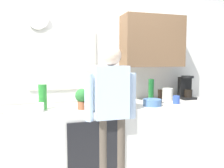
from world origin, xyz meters
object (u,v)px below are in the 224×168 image
bottle_clear_soda (43,97)px  cup_blue_mug (176,100)px  storage_canister (167,94)px  person_at_sink (111,106)px  coffee_maker (186,89)px  potted_plant (82,98)px  bottle_dark_sauce (160,96)px  bottle_green_wine (151,90)px  bottle_olive_oil (100,98)px  cup_white_mug (40,107)px  mixing_bowl (152,102)px

bottle_clear_soda → cup_blue_mug: bottle_clear_soda is taller
bottle_clear_soda → storage_canister: bearing=3.7°
person_at_sink → coffee_maker: bearing=11.9°
person_at_sink → cup_blue_mug: bearing=2.1°
bottle_clear_soda → potted_plant: 0.43m
cup_blue_mug → storage_canister: storage_canister is taller
bottle_clear_soda → person_at_sink: person_at_sink is taller
bottle_dark_sauce → cup_blue_mug: (0.19, -0.07, -0.04)m
bottle_green_wine → storage_canister: 0.25m
potted_plant → bottle_olive_oil: bearing=-18.6°
bottle_clear_soda → storage_canister: (1.62, 0.10, -0.05)m
bottle_olive_oil → person_at_sink: person_at_sink is taller
cup_white_mug → mixing_bowl: (1.28, -0.04, -0.01)m
cup_blue_mug → bottle_clear_soda: bearing=175.6°
coffee_maker → bottle_dark_sauce: bearing=-157.2°
person_at_sink → cup_white_mug: bearing=158.0°
bottle_dark_sauce → potted_plant: potted_plant is taller
bottle_green_wine → bottle_dark_sauce: bottle_green_wine is taller
bottle_olive_oil → person_at_sink: bearing=-51.2°
bottle_olive_oil → cup_white_mug: (-0.63, 0.06, -0.08)m
bottle_dark_sauce → bottle_clear_soda: bearing=177.8°
cup_blue_mug → coffee_maker: bearing=40.7°
coffee_maker → bottle_olive_oil: size_ratio=1.32×
coffee_maker → bottle_green_wine: size_ratio=1.10×
bottle_dark_sauce → mixing_bowl: 0.20m
bottle_dark_sauce → potted_plant: 1.00m
bottle_olive_oil → person_at_sink: size_ratio=0.16×
bottle_dark_sauce → storage_canister: bottle_dark_sauce is taller
bottle_dark_sauce → cup_blue_mug: bearing=-19.9°
storage_canister → cup_blue_mug: bearing=-92.0°
bottle_olive_oil → person_at_sink: 0.17m
coffee_maker → bottle_dark_sauce: size_ratio=1.83×
coffee_maker → potted_plant: size_ratio=1.43×
bottle_olive_oil → cup_white_mug: bottle_olive_oil is taller
bottle_green_wine → cup_blue_mug: bearing=-45.8°
mixing_bowl → bottle_clear_soda: bearing=172.7°
coffee_maker → storage_canister: 0.35m
coffee_maker → bottle_clear_soda: size_ratio=1.18×
bottle_clear_soda → mixing_bowl: 1.27m
bottle_dark_sauce → cup_white_mug: 1.45m
cup_white_mug → storage_canister: storage_canister is taller
bottle_dark_sauce → cup_blue_mug: bottle_dark_sauce is taller
bottle_green_wine → bottle_dark_sauce: 0.18m
bottle_dark_sauce → cup_white_mug: bearing=-177.6°
coffee_maker → person_at_sink: size_ratio=0.21×
cup_blue_mug → mixing_bowl: (-0.35, -0.04, -0.01)m
bottle_olive_oil → potted_plant: 0.20m
bottle_olive_oil → cup_white_mug: bearing=174.8°
bottle_clear_soda → bottle_green_wine: size_ratio=0.93×
bottle_olive_oil → mixing_bowl: 0.66m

